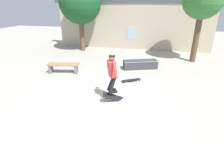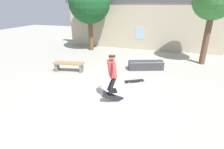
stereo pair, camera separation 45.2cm
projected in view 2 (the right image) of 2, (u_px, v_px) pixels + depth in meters
name	position (u px, v px, depth m)	size (l,w,h in m)	color
ground_plane	(99.00, 100.00, 6.35)	(40.00, 40.00, 0.00)	#A39E93
building_backdrop	(141.00, 24.00, 12.93)	(12.06, 0.52, 4.59)	#B7A88E
tree_right	(214.00, 0.00, 8.95)	(2.16, 2.16, 4.58)	brown
tree_left	(89.00, 3.00, 12.13)	(2.90, 2.90, 4.81)	brown
park_bench	(69.00, 65.00, 8.91)	(1.59, 0.69, 0.49)	#99754C
skate_ledge	(146.00, 65.00, 9.25)	(1.87, 1.11, 0.46)	#38383D
skater	(112.00, 70.00, 5.86)	(0.63, 1.06, 1.37)	#B23833
skateboard_flipping	(113.00, 97.00, 6.19)	(0.66, 0.65, 0.57)	black
skateboard_resting	(134.00, 81.00, 7.77)	(0.84, 0.60, 0.08)	black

